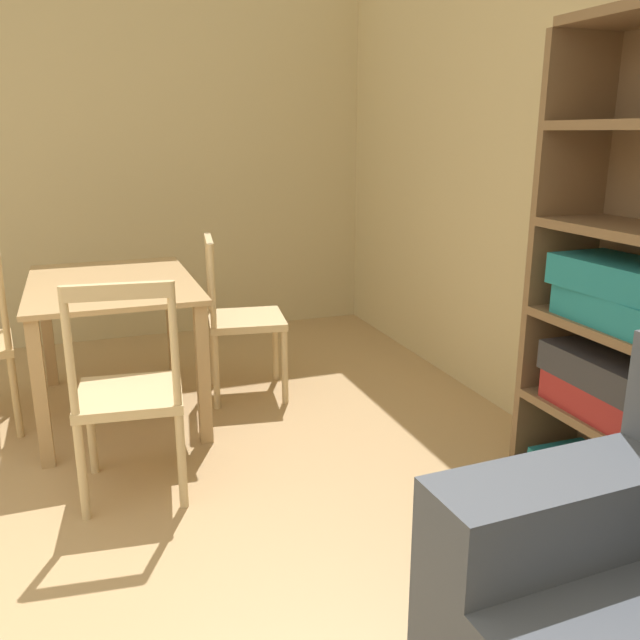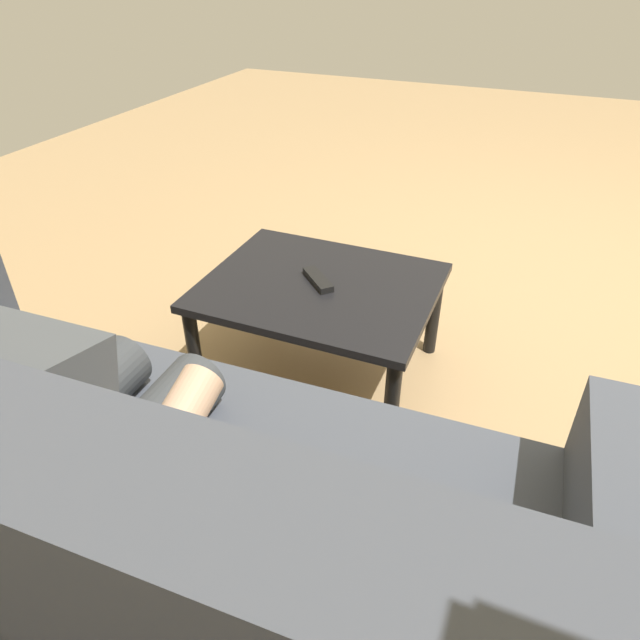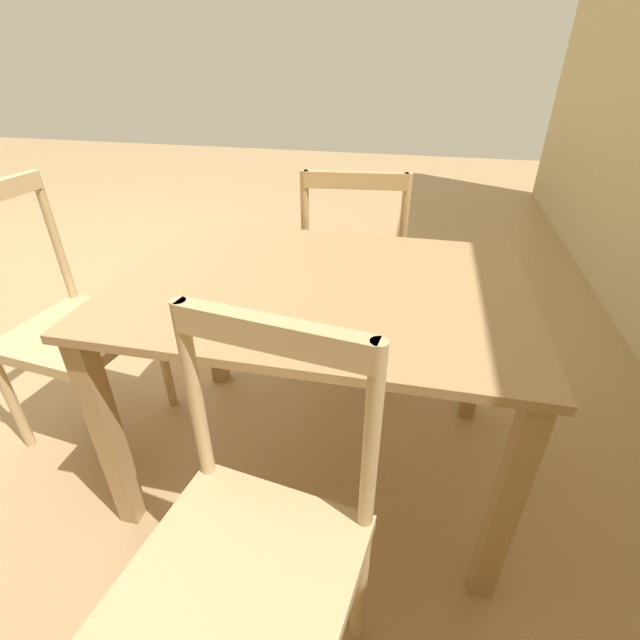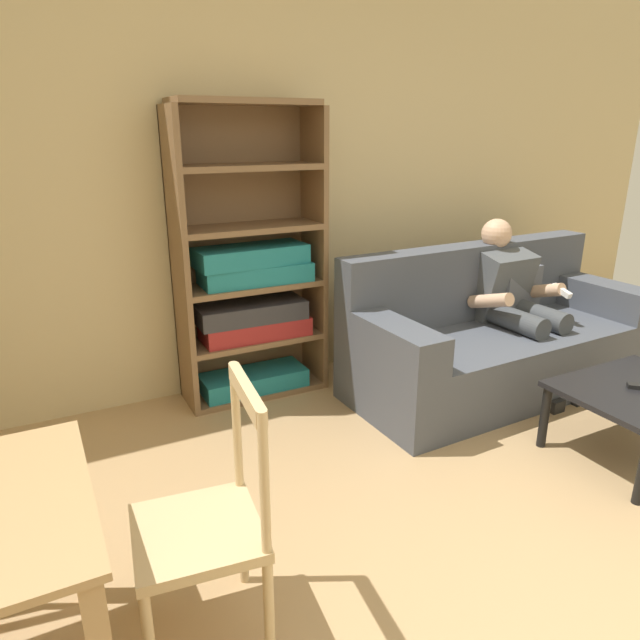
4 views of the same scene
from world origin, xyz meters
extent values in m
plane|color=tan|center=(0.00, 0.00, 0.00)|extent=(9.15, 9.15, 0.00)
cube|color=#474C56|center=(1.16, 1.96, 0.21)|extent=(2.16, 0.94, 0.43)
cube|color=#474C56|center=(1.15, 2.30, 0.69)|extent=(2.14, 0.27, 0.53)
cylinder|color=#3D4145|center=(1.23, 1.90, 0.50)|extent=(0.16, 0.44, 0.15)
cylinder|color=#DBAD89|center=(1.24, 1.68, 0.21)|extent=(0.11, 0.11, 0.43)
cube|color=black|center=(1.24, 1.60, 0.04)|extent=(0.11, 0.24, 0.08)
cylinder|color=#3D4145|center=(1.45, 1.90, 0.50)|extent=(0.16, 0.44, 0.15)
cylinder|color=#DBAD89|center=(1.46, 1.68, 0.21)|extent=(0.11, 0.11, 0.43)
cube|color=black|center=(1.46, 1.60, 0.04)|extent=(0.11, 0.24, 0.08)
cylinder|color=#DBAD89|center=(1.09, 2.01, 0.63)|extent=(0.10, 0.35, 0.19)
cube|color=white|center=(1.59, 1.87, 0.67)|extent=(0.04, 0.16, 0.08)
cube|color=black|center=(1.20, 0.96, 0.38)|extent=(0.82, 0.67, 0.03)
cylinder|color=black|center=(0.83, 0.67, 0.18)|extent=(0.05, 0.05, 0.37)
cylinder|color=black|center=(1.57, 0.67, 0.18)|extent=(0.05, 0.05, 0.37)
cylinder|color=black|center=(0.83, 1.26, 0.18)|extent=(0.05, 0.05, 0.37)
cylinder|color=black|center=(1.57, 1.26, 0.18)|extent=(0.05, 0.05, 0.37)
cube|color=black|center=(1.21, 0.96, 0.41)|extent=(0.16, 0.15, 0.02)
camera|label=1|loc=(1.41, 0.77, 1.47)|focal=37.10mm
camera|label=2|loc=(0.53, 2.59, 1.42)|focal=31.70mm
camera|label=3|loc=(-2.38, 2.06, 1.32)|focal=25.64mm
camera|label=4|loc=(-1.60, -0.69, 1.71)|focal=31.86mm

